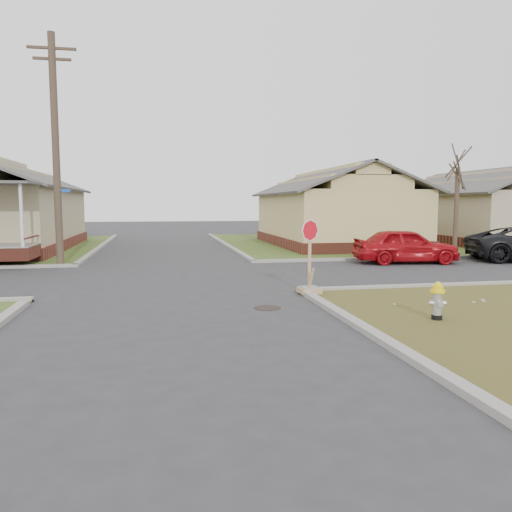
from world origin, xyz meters
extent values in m
plane|color=#2C2C2F|center=(0.00, 0.00, 0.00)|extent=(120.00, 120.00, 0.00)
cube|color=#314E1B|center=(22.00, 18.00, 0.03)|extent=(37.00, 19.00, 0.05)
cylinder|color=black|center=(2.20, -0.50, 0.01)|extent=(0.64, 0.64, 0.01)
cube|color=brown|center=(10.00, 16.50, 0.30)|extent=(7.20, 11.20, 0.60)
cube|color=#DEC283|center=(10.00, 16.50, 1.90)|extent=(7.00, 11.00, 2.60)
cube|color=brown|center=(20.00, 16.50, 0.30)|extent=(7.20, 11.20, 0.60)
cube|color=tan|center=(20.00, 16.50, 1.90)|extent=(7.00, 11.00, 2.60)
cylinder|color=#3B2C22|center=(-4.20, 8.90, 4.50)|extent=(0.28, 0.28, 9.00)
cube|color=#3B2C22|center=(-4.20, 8.90, 8.40)|extent=(1.80, 0.10, 0.10)
cube|color=#3B2C22|center=(-4.20, 8.90, 8.00)|extent=(1.40, 0.10, 0.10)
cylinder|color=#3B2C22|center=(14.00, 10.20, 2.15)|extent=(0.22, 0.22, 4.20)
cylinder|color=black|center=(5.43, -2.53, 0.10)|extent=(0.22, 0.22, 0.10)
cylinder|color=#AEAEB3|center=(5.43, -2.53, 0.38)|extent=(0.19, 0.19, 0.46)
sphere|color=#AEAEB3|center=(5.43, -2.53, 0.61)|extent=(0.19, 0.19, 0.19)
cylinder|color=yellow|center=(5.43, -2.53, 0.65)|extent=(0.30, 0.30, 0.06)
cylinder|color=yellow|center=(5.43, -2.53, 0.72)|extent=(0.22, 0.22, 0.10)
sphere|color=yellow|center=(5.43, -2.53, 0.78)|extent=(0.15, 0.15, 0.15)
cube|color=#A6825A|center=(3.71, 1.03, 0.12)|extent=(0.56, 0.56, 0.14)
cube|color=gray|center=(3.71, 1.03, 0.20)|extent=(0.45, 0.45, 0.04)
cube|color=#A6825A|center=(3.71, 1.03, 1.09)|extent=(0.08, 0.04, 1.90)
cylinder|color=red|center=(3.71, 0.99, 1.77)|extent=(0.51, 0.22, 0.54)
cylinder|color=silver|center=(3.71, 1.00, 1.77)|extent=(0.58, 0.25, 0.62)
imported|color=#A50B12|center=(9.84, 7.28, 0.73)|extent=(4.47, 2.23, 1.46)
camera|label=1|loc=(-0.30, -11.96, 2.49)|focal=35.00mm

